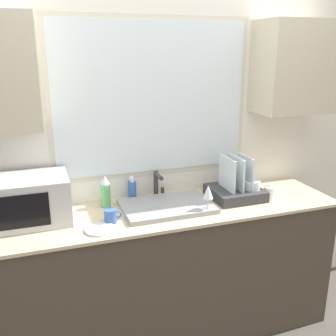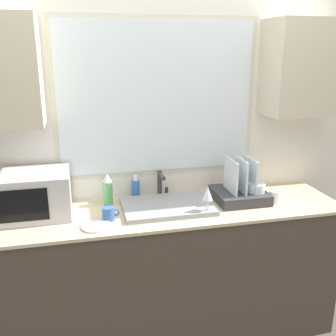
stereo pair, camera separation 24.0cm
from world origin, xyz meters
name	(u,v)px [view 2 (the right image)]	position (x,y,z in m)	size (l,w,h in m)	color
countertop	(167,273)	(0.00, 0.28, 0.47)	(2.27, 0.60, 0.93)	#42382D
wall_back	(158,129)	(0.00, 0.56, 1.39)	(6.00, 0.38, 2.60)	silver
sink_basin	(167,206)	(0.00, 0.29, 0.95)	(0.57, 0.39, 0.03)	gray
faucet	(161,182)	(0.00, 0.49, 1.04)	(0.08, 0.14, 0.18)	#333338
microwave	(29,195)	(-0.84, 0.37, 1.07)	(0.49, 0.35, 0.27)	#B2B2B7
dish_rack	(241,191)	(0.51, 0.31, 1.00)	(0.34, 0.32, 0.29)	#333338
spray_bottle	(108,190)	(-0.36, 0.45, 1.03)	(0.06, 0.06, 0.21)	#59B266
soap_bottle	(136,188)	(-0.16, 0.53, 1.00)	(0.05, 0.05, 0.16)	blue
mug_near_sink	(109,214)	(-0.38, 0.19, 0.97)	(0.11, 0.07, 0.08)	#335999
wine_glass	(208,194)	(0.22, 0.13, 1.07)	(0.06, 0.06, 0.18)	silver
mug_by_rack	(275,197)	(0.72, 0.22, 0.97)	(0.11, 0.08, 0.08)	white
small_plate	(96,226)	(-0.46, 0.11, 0.94)	(0.17, 0.17, 0.01)	silver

